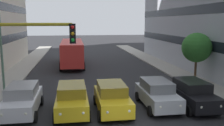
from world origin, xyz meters
TOP-DOWN VIEW (x-y plane):
  - car_0 at (-4.97, -4.35)m, footprint 2.02×4.44m
  - car_1 at (-2.77, -4.72)m, footprint 2.02×4.44m
  - car_2 at (0.18, -4.38)m, footprint 2.02×4.44m
  - car_3 at (2.57, -4.47)m, footprint 2.02×4.44m
  - car_4 at (5.46, -4.81)m, footprint 2.02×4.44m
  - bus_behind_traffic at (2.57, -21.13)m, footprint 2.78×10.50m
  - street_lamp_right at (7.14, -9.25)m, footprint 3.05×0.28m
  - street_tree_1 at (-8.33, -10.58)m, footprint 2.61×2.61m

SIDE VIEW (x-z plane):
  - car_0 at x=-4.97m, z-range 0.03..1.75m
  - car_1 at x=-2.77m, z-range 0.03..1.75m
  - car_2 at x=0.18m, z-range 0.03..1.75m
  - car_3 at x=2.57m, z-range 0.03..1.75m
  - car_4 at x=5.46m, z-range 0.03..1.75m
  - bus_behind_traffic at x=2.57m, z-range 0.36..3.36m
  - street_tree_1 at x=-8.33m, z-range 0.98..5.28m
  - street_lamp_right at x=7.14m, z-range 0.97..8.28m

